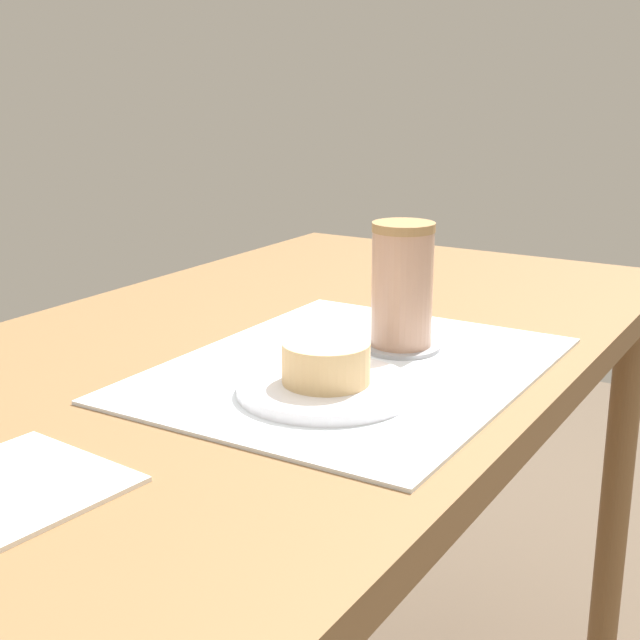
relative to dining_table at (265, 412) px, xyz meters
name	(u,v)px	position (x,y,z in m)	size (l,w,h in m)	color
dining_table	(265,412)	(0.00, 0.00, 0.00)	(1.34, 0.69, 0.74)	brown
placemat	(352,368)	(-0.02, -0.13, 0.08)	(0.46, 0.36, 0.00)	white
pastry_plate	(326,388)	(-0.11, -0.15, 0.09)	(0.18, 0.18, 0.01)	white
pastry	(326,362)	(-0.11, -0.15, 0.12)	(0.09, 0.09, 0.04)	#E5BC7F
coffee_coaster	(401,346)	(0.06, -0.15, 0.09)	(0.09, 0.09, 0.01)	#99999E
coffee_mug	(403,284)	(0.06, -0.15, 0.16)	(0.10, 0.07, 0.14)	tan
paper_napkin	(11,488)	(-0.40, -0.05, 0.08)	(0.15, 0.15, 0.00)	white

